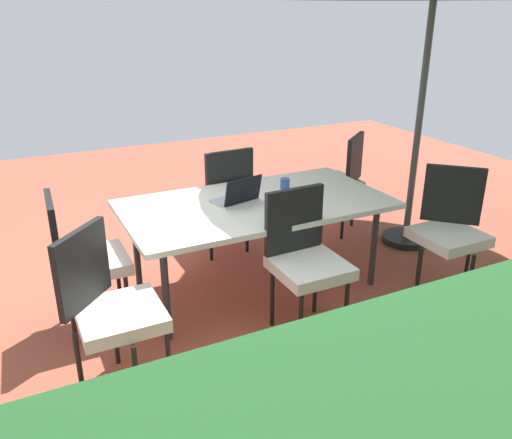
{
  "coord_description": "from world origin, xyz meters",
  "views": [
    {
      "loc": [
        1.64,
        3.32,
        2.08
      ],
      "look_at": [
        0.0,
        0.0,
        0.58
      ],
      "focal_mm": 36.67,
      "sensor_mm": 36.0,
      "label": 1
    }
  ],
  "objects_px": {
    "chair_northwest": "(449,226)",
    "chair_north": "(305,256)",
    "chair_northeast": "(110,304)",
    "dining_table": "(256,208)",
    "chair_south": "(223,194)",
    "chair_southwest": "(338,178)",
    "chair_east": "(82,256)",
    "laptop": "(238,197)",
    "cup": "(285,184)"
  },
  "relations": [
    {
      "from": "chair_northwest",
      "to": "chair_north",
      "type": "height_order",
      "value": "same"
    },
    {
      "from": "chair_northeast",
      "to": "chair_north",
      "type": "xyz_separation_m",
      "value": [
        -1.3,
        -0.05,
        0.0
      ]
    },
    {
      "from": "dining_table",
      "to": "chair_northwest",
      "type": "height_order",
      "value": "chair_northwest"
    },
    {
      "from": "chair_south",
      "to": "chair_southwest",
      "type": "xyz_separation_m",
      "value": [
        -1.2,
        0.05,
        0.0
      ]
    },
    {
      "from": "dining_table",
      "to": "chair_north",
      "type": "relative_size",
      "value": 2.04
    },
    {
      "from": "chair_east",
      "to": "laptop",
      "type": "relative_size",
      "value": 2.67
    },
    {
      "from": "chair_southwest",
      "to": "dining_table",
      "type": "bearing_deg",
      "value": -9.91
    },
    {
      "from": "chair_south",
      "to": "chair_northwest",
      "type": "relative_size",
      "value": 1.0
    },
    {
      "from": "chair_east",
      "to": "laptop",
      "type": "height_order",
      "value": "chair_east"
    },
    {
      "from": "chair_east",
      "to": "cup",
      "type": "distance_m",
      "value": 1.67
    },
    {
      "from": "chair_north",
      "to": "chair_southwest",
      "type": "bearing_deg",
      "value": 46.2
    },
    {
      "from": "chair_northwest",
      "to": "chair_southwest",
      "type": "relative_size",
      "value": 1.0
    },
    {
      "from": "chair_south",
      "to": "chair_northwest",
      "type": "distance_m",
      "value": 1.9
    },
    {
      "from": "dining_table",
      "to": "laptop",
      "type": "xyz_separation_m",
      "value": [
        0.13,
        -0.04,
        0.09
      ]
    },
    {
      "from": "chair_northwest",
      "to": "cup",
      "type": "bearing_deg",
      "value": -178.8
    },
    {
      "from": "chair_northwest",
      "to": "cup",
      "type": "height_order",
      "value": "chair_northwest"
    },
    {
      "from": "chair_southwest",
      "to": "chair_north",
      "type": "relative_size",
      "value": 1.0
    },
    {
      "from": "chair_northeast",
      "to": "chair_north",
      "type": "relative_size",
      "value": 1.0
    },
    {
      "from": "chair_northeast",
      "to": "dining_table",
      "type": "bearing_deg",
      "value": -16.57
    },
    {
      "from": "chair_north",
      "to": "laptop",
      "type": "xyz_separation_m",
      "value": [
        0.17,
        -0.7,
        0.22
      ]
    },
    {
      "from": "chair_northwest",
      "to": "dining_table",
      "type": "bearing_deg",
      "value": -164.36
    },
    {
      "from": "chair_south",
      "to": "chair_northeast",
      "type": "xyz_separation_m",
      "value": [
        1.29,
        1.43,
        0.0
      ]
    },
    {
      "from": "chair_northeast",
      "to": "chair_south",
      "type": "bearing_deg",
      "value": 2.21
    },
    {
      "from": "chair_south",
      "to": "chair_northwest",
      "type": "height_order",
      "value": "same"
    },
    {
      "from": "dining_table",
      "to": "chair_east",
      "type": "height_order",
      "value": "chair_east"
    },
    {
      "from": "chair_south",
      "to": "chair_southwest",
      "type": "height_order",
      "value": "same"
    },
    {
      "from": "chair_south",
      "to": "chair_southwest",
      "type": "distance_m",
      "value": 1.2
    },
    {
      "from": "dining_table",
      "to": "chair_east",
      "type": "xyz_separation_m",
      "value": [
        1.3,
        0.0,
        -0.12
      ]
    },
    {
      "from": "cup",
      "to": "chair_southwest",
      "type": "bearing_deg",
      "value": -150.43
    },
    {
      "from": "chair_east",
      "to": "cup",
      "type": "xyz_separation_m",
      "value": [
        -1.64,
        -0.18,
        0.21
      ]
    },
    {
      "from": "chair_northwest",
      "to": "chair_northeast",
      "type": "bearing_deg",
      "value": -135.49
    },
    {
      "from": "chair_southwest",
      "to": "cup",
      "type": "bearing_deg",
      "value": -9.09
    },
    {
      "from": "dining_table",
      "to": "chair_north",
      "type": "bearing_deg",
      "value": 93.37
    },
    {
      "from": "chair_east",
      "to": "cup",
      "type": "bearing_deg",
      "value": -81.19
    },
    {
      "from": "chair_northeast",
      "to": "cup",
      "type": "height_order",
      "value": "chair_northeast"
    },
    {
      "from": "dining_table",
      "to": "chair_southwest",
      "type": "bearing_deg",
      "value": -151.25
    },
    {
      "from": "dining_table",
      "to": "chair_east",
      "type": "distance_m",
      "value": 1.3
    },
    {
      "from": "dining_table",
      "to": "laptop",
      "type": "relative_size",
      "value": 5.43
    },
    {
      "from": "chair_southwest",
      "to": "laptop",
      "type": "bearing_deg",
      "value": -13.77
    },
    {
      "from": "chair_northwest",
      "to": "chair_north",
      "type": "relative_size",
      "value": 1.0
    },
    {
      "from": "chair_south",
      "to": "chair_north",
      "type": "xyz_separation_m",
      "value": [
        -0.01,
        1.39,
        0.0
      ]
    },
    {
      "from": "chair_northeast",
      "to": "cup",
      "type": "distance_m",
      "value": 1.84
    },
    {
      "from": "cup",
      "to": "chair_northeast",
      "type": "bearing_deg",
      "value": 28.69
    },
    {
      "from": "chair_southwest",
      "to": "chair_east",
      "type": "relative_size",
      "value": 1.0
    },
    {
      "from": "chair_northwest",
      "to": "chair_southwest",
      "type": "height_order",
      "value": "same"
    },
    {
      "from": "chair_southwest",
      "to": "chair_east",
      "type": "bearing_deg",
      "value": -23.66
    },
    {
      "from": "chair_northeast",
      "to": "laptop",
      "type": "bearing_deg",
      "value": -12.25
    },
    {
      "from": "chair_east",
      "to": "laptop",
      "type": "xyz_separation_m",
      "value": [
        -1.16,
        -0.05,
        0.22
      ]
    },
    {
      "from": "chair_northwest",
      "to": "chair_east",
      "type": "bearing_deg",
      "value": -150.69
    },
    {
      "from": "chair_northwest",
      "to": "chair_east",
      "type": "xyz_separation_m",
      "value": [
        2.58,
        -0.71,
        0.0
      ]
    }
  ]
}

